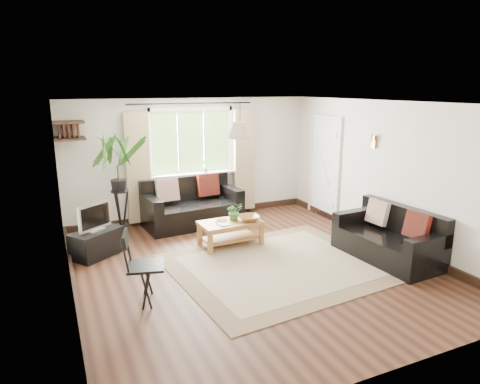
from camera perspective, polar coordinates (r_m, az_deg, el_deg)
name	(u,v)px	position (r m, az deg, el deg)	size (l,w,h in m)	color
floor	(251,266)	(6.52, 1.47, -9.77)	(5.50, 5.50, 0.00)	black
ceiling	(252,103)	(5.97, 1.62, 11.81)	(5.50, 5.50, 0.00)	white
wall_back	(192,159)	(8.65, -6.46, 4.38)	(5.00, 0.02, 2.40)	silver
wall_front	(390,255)	(3.96, 19.34, -7.91)	(5.00, 0.02, 2.40)	silver
wall_left	(64,208)	(5.55, -22.37, -1.97)	(0.02, 5.50, 2.40)	silver
wall_right	(386,174)	(7.55, 18.90, 2.33)	(0.02, 5.50, 2.40)	silver
rug	(280,265)	(6.53, 5.34, -9.69)	(3.10, 2.66, 0.02)	beige
window	(192,142)	(8.56, -6.44, 6.66)	(2.50, 0.16, 2.16)	white
door	(324,168)	(8.86, 11.17, 3.12)	(0.06, 0.96, 2.06)	silver
corner_shelf	(69,130)	(7.91, -21.84, 7.65)	(0.50, 0.50, 0.34)	black
pendant_lamp	(240,126)	(6.36, 0.00, 8.78)	(0.36, 0.36, 0.54)	beige
wall_sconce	(373,140)	(7.64, 17.29, 6.69)	(0.12, 0.12, 0.28)	beige
sofa_back	(192,203)	(8.28, -6.38, -1.51)	(1.83, 0.91, 0.86)	black
sofa_right	(387,235)	(7.00, 19.06, -5.48)	(0.82, 1.64, 0.77)	black
coffee_table	(231,233)	(7.23, -1.27, -5.53)	(1.03, 0.56, 0.42)	brown
table_plant	(234,211)	(7.20, -0.77, -2.59)	(0.27, 0.24, 0.30)	#2D6227
bowl	(249,218)	(7.20, 1.20, -3.49)	(0.35, 0.35, 0.09)	brown
book_a	(218,225)	(6.98, -2.91, -4.37)	(0.17, 0.23, 0.02)	silver
book_b	(216,221)	(7.18, -3.16, -3.83)	(0.16, 0.22, 0.02)	brown
tv_stand	(97,243)	(7.17, -18.53, -6.46)	(0.78, 0.44, 0.42)	black
tv	(94,216)	(7.04, -18.83, -3.09)	(0.60, 0.20, 0.46)	#A5A5AA
palm_stand	(119,187)	(7.77, -15.82, 0.71)	(0.71, 0.71, 1.83)	black
folding_chair	(146,267)	(5.45, -12.44, -9.75)	(0.48, 0.48, 0.92)	black
sill_plant	(206,166)	(8.64, -4.61, 3.51)	(0.14, 0.10, 0.27)	#2D6023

